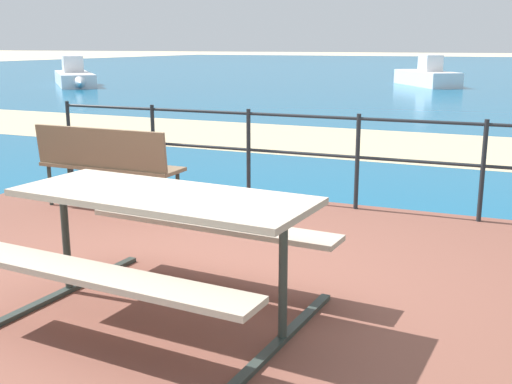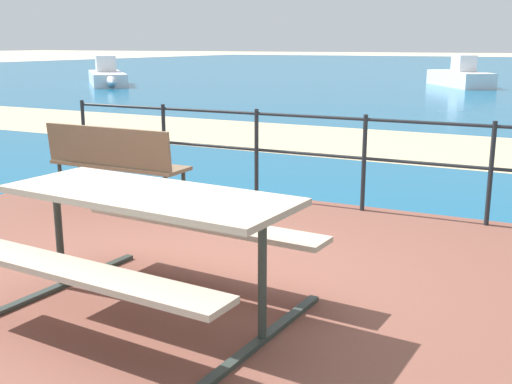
{
  "view_description": "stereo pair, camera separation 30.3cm",
  "coord_description": "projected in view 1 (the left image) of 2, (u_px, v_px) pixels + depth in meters",
  "views": [
    {
      "loc": [
        2.02,
        -3.57,
        1.69
      ],
      "look_at": [
        0.04,
        1.15,
        0.47
      ],
      "focal_mm": 43.71,
      "sensor_mm": 36.0,
      "label": 1
    },
    {
      "loc": [
        2.29,
        -3.45,
        1.69
      ],
      "look_at": [
        0.04,
        1.15,
        0.47
      ],
      "focal_mm": 43.71,
      "sensor_mm": 36.0,
      "label": 2
    }
  ],
  "objects": [
    {
      "name": "sea_water",
      "position": [
        488.0,
        70.0,
        40.23
      ],
      "size": [
        90.0,
        90.0,
        0.01
      ],
      "primitive_type": "cube",
      "color": "#145B84",
      "rests_on": "ground"
    },
    {
      "name": "patio_paving",
      "position": [
        188.0,
        287.0,
        4.35
      ],
      "size": [
        6.4,
        5.2,
        0.06
      ],
      "primitive_type": "cube",
      "color": "brown",
      "rests_on": "ground"
    },
    {
      "name": "railing_fence",
      "position": [
        301.0,
        146.0,
        6.39
      ],
      "size": [
        5.94,
        0.04,
        0.96
      ],
      "color": "#1E2328",
      "rests_on": "patio_paving"
    },
    {
      "name": "boat_near",
      "position": [
        426.0,
        76.0,
        25.47
      ],
      "size": [
        3.15,
        4.35,
        1.23
      ],
      "rotation": [
        0.0,
        0.0,
        2.12
      ],
      "color": "silver",
      "rests_on": "sea_water"
    },
    {
      "name": "park_bench",
      "position": [
        106.0,
        160.0,
        6.14
      ],
      "size": [
        1.52,
        0.45,
        0.84
      ],
      "rotation": [
        0.0,
        0.0,
        3.12
      ],
      "color": "#7A6047",
      "rests_on": "patio_paving"
    },
    {
      "name": "beach_strip",
      "position": [
        386.0,
        145.0,
        10.65
      ],
      "size": [
        54.05,
        4.32,
        0.01
      ],
      "primitive_type": "cube",
      "rotation": [
        0.0,
        0.0,
        -0.02
      ],
      "color": "tan",
      "rests_on": "ground"
    },
    {
      "name": "picnic_table",
      "position": [
        163.0,
        223.0,
        3.71
      ],
      "size": [
        1.92,
        1.5,
        0.77
      ],
      "rotation": [
        0.0,
        0.0,
        -0.08
      ],
      "color": "tan",
      "rests_on": "patio_paving"
    },
    {
      "name": "boat_mid",
      "position": [
        74.0,
        76.0,
        25.73
      ],
      "size": [
        4.43,
        4.67,
        1.19
      ],
      "rotation": [
        0.0,
        0.0,
        5.46
      ],
      "color": "silver",
      "rests_on": "sea_water"
    },
    {
      "name": "ground_plane",
      "position": [
        188.0,
        291.0,
        4.36
      ],
      "size": [
        240.0,
        240.0,
        0.0
      ],
      "primitive_type": "plane",
      "color": "beige"
    }
  ]
}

